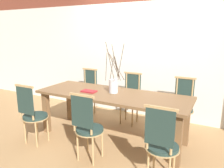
# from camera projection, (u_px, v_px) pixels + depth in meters

# --- Properties ---
(ground_plane) EXTENTS (16.00, 16.00, 0.00)m
(ground_plane) POSITION_uv_depth(u_px,v_px,m) (112.00, 137.00, 3.53)
(ground_plane) COLOR #A87F51
(wall_rear) EXTENTS (12.00, 0.06, 3.20)m
(wall_rear) POSITION_uv_depth(u_px,v_px,m) (141.00, 35.00, 4.21)
(wall_rear) COLOR silver
(wall_rear) RESTS_ON ground_plane
(dining_table) EXTENTS (2.37, 0.84, 0.74)m
(dining_table) POSITION_uv_depth(u_px,v_px,m) (112.00, 100.00, 3.38)
(dining_table) COLOR brown
(dining_table) RESTS_ON ground_plane
(chair_near_leftend) EXTENTS (0.39, 0.39, 0.94)m
(chair_near_leftend) POSITION_uv_depth(u_px,v_px,m) (32.00, 113.00, 3.23)
(chair_near_leftend) COLOR #233833
(chair_near_leftend) RESTS_ON ground_plane
(chair_near_left) EXTENTS (0.39, 0.39, 0.94)m
(chair_near_left) POSITION_uv_depth(u_px,v_px,m) (87.00, 126.00, 2.79)
(chair_near_left) COLOR #233833
(chair_near_left) RESTS_ON ground_plane
(chair_near_center) EXTENTS (0.39, 0.39, 0.94)m
(chair_near_center) POSITION_uv_depth(u_px,v_px,m) (161.00, 143.00, 2.36)
(chair_near_center) COLOR #233833
(chair_near_center) RESTS_ON ground_plane
(chair_far_leftend) EXTENTS (0.39, 0.39, 0.94)m
(chair_far_leftend) POSITION_uv_depth(u_px,v_px,m) (88.00, 91.00, 4.45)
(chair_far_leftend) COLOR #233833
(chair_far_leftend) RESTS_ON ground_plane
(chair_far_left) EXTENTS (0.39, 0.39, 0.94)m
(chair_far_left) POSITION_uv_depth(u_px,v_px,m) (130.00, 97.00, 4.02)
(chair_far_left) COLOR #233833
(chair_far_left) RESTS_ON ground_plane
(chair_far_center) EXTENTS (0.39, 0.39, 0.94)m
(chair_far_center) POSITION_uv_depth(u_px,v_px,m) (182.00, 104.00, 3.60)
(chair_far_center) COLOR #233833
(chair_far_center) RESTS_ON ground_plane
(vase_centerpiece) EXTENTS (0.32, 0.36, 0.78)m
(vase_centerpiece) POSITION_uv_depth(u_px,v_px,m) (113.00, 85.00, 3.37)
(vase_centerpiece) COLOR silver
(vase_centerpiece) RESTS_ON dining_table
(book_stack) EXTENTS (0.23, 0.15, 0.02)m
(book_stack) POSITION_uv_depth(u_px,v_px,m) (89.00, 91.00, 3.44)
(book_stack) COLOR maroon
(book_stack) RESTS_ON dining_table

